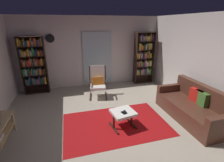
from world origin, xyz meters
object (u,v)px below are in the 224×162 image
Objects in this scene: bookshelf_near_tv at (34,64)px; tv_remote at (125,112)px; wall_clock at (50,38)px; leather_sofa at (193,107)px; ottoman at (123,114)px; cell_phone at (123,113)px; lounge_armchair at (98,81)px; bookshelf_near_sofa at (144,56)px.

tv_remote is (2.30, -2.80, -0.63)m from bookshelf_near_tv.
bookshelf_near_tv is 1.03m from wall_clock.
tv_remote is at bearing -60.54° from wall_clock.
leather_sofa is at bearing -4.43° from tv_remote.
cell_phone reaches higher than ottoman.
lounge_armchair reaches higher than ottoman.
leather_sofa is (0.07, -2.84, -0.78)m from bookshelf_near_sofa.
wall_clock is at bearing 101.82° from cell_phone.
bookshelf_near_tv is 6.73× the size of wall_clock.
ottoman is (-1.79, -2.72, -0.75)m from bookshelf_near_sofa.
tv_remote is 0.50× the size of wall_clock.
lounge_armchair is 1.92m from ottoman.
leather_sofa is 13.51× the size of tv_remote.
ottoman is 0.11m from cell_phone.
bookshelf_near_tv is 3.63m from ottoman.
wall_clock reaches higher than ottoman.
leather_sofa is 2.93m from lounge_armchair.
bookshelf_near_tv is at bearing 111.89° from cell_phone.
bookshelf_near_tv is 3.68m from tv_remote.
cell_phone is (-0.05, -0.02, -0.00)m from tv_remote.
bookshelf_near_sofa is 1.98× the size of lounge_armchair.
bookshelf_near_sofa reaches higher than bookshelf_near_tv.
bookshelf_near_sofa is 3.36m from tv_remote.
ottoman is 4.21× the size of cell_phone.
ottoman is at bearing -123.36° from bookshelf_near_sofa.
leather_sofa is 1.89m from cell_phone.
bookshelf_near_tv reaches higher than cell_phone.
lounge_armchair is 7.10× the size of tv_remote.
lounge_armchair is at bearing -22.58° from bookshelf_near_tv.
tv_remote reaches higher than ottoman.
leather_sofa is 1.90× the size of lounge_armchair.
leather_sofa is 4.91m from wall_clock.
wall_clock is at bearing 139.04° from leather_sofa.
wall_clock is at bearing 17.52° from bookshelf_near_tv.
bookshelf_near_tv reaches higher than lounge_armchair.
wall_clock is (-1.69, 2.99, 1.43)m from tv_remote.
leather_sofa is 13.89× the size of cell_phone.
bookshelf_near_sofa reaches higher than cell_phone.
lounge_armchair is 1.73× the size of ottoman.
bookshelf_near_sofa reaches higher than lounge_armchair.
leather_sofa is at bearing -43.82° from lounge_armchair.
bookshelf_near_sofa is at bearing -0.27° from bookshelf_near_tv.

